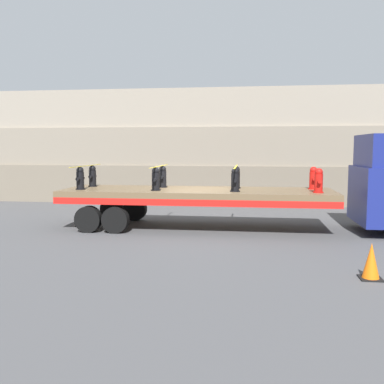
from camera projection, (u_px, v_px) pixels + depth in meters
name	position (u px, v px, depth m)	size (l,w,h in m)	color
ground_plane	(197.00, 228.00, 13.81)	(120.00, 120.00, 0.00)	#474749
rock_cliff	(215.00, 147.00, 20.68)	(60.00, 3.30, 5.28)	#706656
flatbed_trailer	(183.00, 196.00, 13.76)	(8.57, 2.56, 1.25)	brown
fire_hydrant_black_near_0	(80.00, 179.00, 13.60)	(0.30, 0.50, 0.73)	black
fire_hydrant_black_far_0	(93.00, 176.00, 14.67)	(0.30, 0.50, 0.73)	black
fire_hydrant_black_near_1	(156.00, 179.00, 13.27)	(0.30, 0.50, 0.73)	black
fire_hydrant_black_far_1	(163.00, 177.00, 14.34)	(0.30, 0.50, 0.73)	black
fire_hydrant_black_near_2	(235.00, 180.00, 12.95)	(0.30, 0.50, 0.73)	black
fire_hydrant_black_far_2	(236.00, 178.00, 14.01)	(0.30, 0.50, 0.73)	black
fire_hydrant_red_near_3	(319.00, 181.00, 12.62)	(0.30, 0.50, 0.73)	red
fire_hydrant_red_far_3	(313.00, 178.00, 13.68)	(0.30, 0.50, 0.73)	red
cargo_strap_rear	(86.00, 166.00, 14.09)	(0.05, 2.66, 0.01)	yellow
cargo_strap_middle	(159.00, 166.00, 13.77)	(0.05, 2.66, 0.01)	yellow
cargo_strap_front	(236.00, 167.00, 13.44)	(0.05, 2.66, 0.01)	yellow
traffic_cone	(371.00, 261.00, 8.40)	(0.43, 0.43, 0.72)	black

